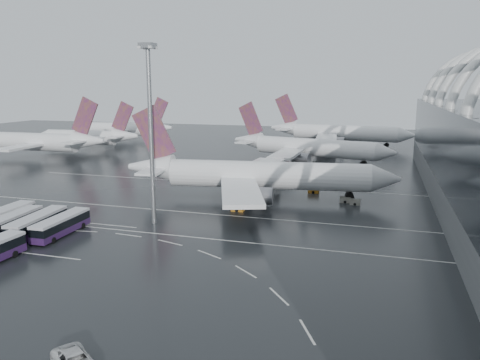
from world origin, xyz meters
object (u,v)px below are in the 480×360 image
(airliner_gate_c, at_px, (337,133))
(floodlight_mast, at_px, (150,113))
(bus_row_near_d, at_px, (61,225))
(gse_cart_belly_e, at_px, (314,190))
(jet_remote_far, at_px, (127,129))
(bus_row_near_b, at_px, (13,223))
(jet_remote_mid, at_px, (88,137))
(gse_cart_belly_b, at_px, (345,200))
(airliner_gate_b, at_px, (307,148))
(gse_cart_belly_d, at_px, (355,202))
(jet_remote_west, at_px, (44,142))
(bus_row_near_a, at_px, (1,218))
(gse_cart_belly_c, at_px, (238,208))
(airliner_main, at_px, (255,176))
(bus_row_near_c, at_px, (37,224))

(airliner_gate_c, bearing_deg, floodlight_mast, -92.95)
(bus_row_near_d, bearing_deg, gse_cart_belly_e, -41.80)
(bus_row_near_d, relative_size, floodlight_mast, 0.41)
(jet_remote_far, xyz_separation_m, bus_row_near_b, (51.68, -126.31, -3.28))
(floodlight_mast, relative_size, gse_cart_belly_e, 12.74)
(jet_remote_mid, xyz_separation_m, bus_row_near_b, (49.01, -92.80, -3.09))
(jet_remote_mid, distance_m, gse_cart_belly_b, 115.36)
(airliner_gate_b, xyz_separation_m, floodlight_mast, (-15.59, -75.87, 14.92))
(gse_cart_belly_d, bearing_deg, airliner_gate_c, 97.52)
(bus_row_near_b, bearing_deg, jet_remote_west, 31.05)
(airliner_gate_c, distance_m, bus_row_near_d, 136.13)
(jet_remote_mid, bearing_deg, gse_cart_belly_b, 146.42)
(airliner_gate_c, bearing_deg, jet_remote_west, -139.23)
(jet_remote_mid, xyz_separation_m, bus_row_near_a, (45.65, -91.68, -2.95))
(bus_row_near_d, xyz_separation_m, floodlight_mast, (11.58, 10.55, 17.97))
(bus_row_near_d, bearing_deg, gse_cart_belly_c, -48.03)
(airliner_gate_c, bearing_deg, gse_cart_belly_d, -75.61)
(bus_row_near_b, height_order, bus_row_near_d, bus_row_near_b)
(jet_remote_west, xyz_separation_m, bus_row_near_b, (51.40, -71.17, -3.64))
(bus_row_near_b, xyz_separation_m, gse_cart_belly_c, (32.20, 24.16, -1.06))
(bus_row_near_d, bearing_deg, airliner_main, -37.18)
(jet_remote_far, bearing_deg, gse_cart_belly_b, 133.81)
(jet_remote_far, xyz_separation_m, gse_cart_belly_d, (105.79, -90.37, -4.44))
(jet_remote_far, relative_size, gse_cart_belly_d, 21.01)
(bus_row_near_a, bearing_deg, floodlight_mast, -68.00)
(airliner_gate_c, xyz_separation_m, bus_row_near_a, (-44.60, -132.31, -3.38))
(gse_cart_belly_b, bearing_deg, jet_remote_west, 161.86)
(gse_cart_belly_e, bearing_deg, gse_cart_belly_d, -40.70)
(gse_cart_belly_d, bearing_deg, bus_row_near_a, -148.79)
(bus_row_near_d, bearing_deg, floodlight_mast, -49.82)
(airliner_gate_c, distance_m, gse_cart_belly_b, 96.86)
(bus_row_near_a, relative_size, gse_cart_belly_c, 5.62)
(bus_row_near_a, relative_size, bus_row_near_c, 1.03)
(airliner_gate_c, xyz_separation_m, gse_cart_belly_e, (3.07, -89.06, -4.58))
(bus_row_near_d, bearing_deg, gse_cart_belly_b, -52.49)
(gse_cart_belly_c, bearing_deg, jet_remote_mid, 139.80)
(airliner_main, xyz_separation_m, airliner_gate_b, (3.24, 52.27, -0.29))
(gse_cart_belly_b, relative_size, gse_cart_belly_d, 1.06)
(jet_remote_west, bearing_deg, gse_cart_belly_b, 160.01)
(jet_remote_mid, height_order, bus_row_near_a, jet_remote_mid)
(airliner_main, height_order, bus_row_near_a, airliner_main)
(jet_remote_far, bearing_deg, bus_row_near_a, 105.57)
(bus_row_near_b, bearing_deg, airliner_gate_c, -21.96)
(gse_cart_belly_b, relative_size, gse_cart_belly_c, 0.91)
(airliner_gate_b, bearing_deg, jet_remote_far, 169.84)
(airliner_gate_b, bearing_deg, gse_cart_belly_b, -58.55)
(bus_row_near_d, bearing_deg, jet_remote_mid, 30.06)
(bus_row_near_b, xyz_separation_m, gse_cart_belly_d, (54.11, 35.94, -1.16))
(airliner_gate_c, relative_size, bus_row_near_c, 4.36)
(airliner_main, relative_size, bus_row_near_d, 4.67)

